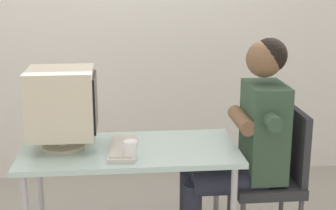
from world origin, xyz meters
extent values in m
cylinder|color=#B7B7BC|center=(-0.56, 0.24, 0.34)|extent=(0.04, 0.04, 0.69)
cylinder|color=#B7B7BC|center=(0.56, 0.24, 0.34)|extent=(0.04, 0.04, 0.69)
cube|color=silver|center=(0.00, 0.00, 0.70)|extent=(1.24, 0.61, 0.03)
cylinder|color=beige|center=(-0.38, 0.04, 0.73)|extent=(0.24, 0.24, 0.02)
cylinder|color=beige|center=(-0.38, 0.04, 0.77)|extent=(0.06, 0.06, 0.06)
cube|color=beige|center=(-0.38, 0.04, 0.99)|extent=(0.36, 0.34, 0.38)
cube|color=black|center=(-0.19, 0.04, 0.99)|extent=(0.01, 0.29, 0.31)
cube|color=silver|center=(-0.04, -0.03, 0.73)|extent=(0.18, 0.45, 0.02)
cube|color=beige|center=(-0.04, -0.03, 0.75)|extent=(0.15, 0.40, 0.01)
cylinder|color=#4C4C51|center=(0.64, 0.22, 0.21)|extent=(0.03, 0.03, 0.42)
cylinder|color=#4C4C51|center=(0.99, 0.22, 0.21)|extent=(0.03, 0.03, 0.42)
cube|color=#2D2D33|center=(0.82, 0.04, 0.45)|extent=(0.41, 0.41, 0.06)
cube|color=#2D2D33|center=(1.00, 0.04, 0.69)|extent=(0.04, 0.37, 0.43)
cube|color=#334C38|center=(0.80, 0.04, 0.78)|extent=(0.22, 0.35, 0.57)
sphere|color=brown|center=(0.78, 0.04, 1.21)|extent=(0.21, 0.21, 0.21)
sphere|color=black|center=(0.81, 0.04, 1.23)|extent=(0.20, 0.20, 0.20)
cylinder|color=#262838|center=(0.58, -0.05, 0.50)|extent=(0.44, 0.14, 0.14)
cylinder|color=#262838|center=(0.58, 0.13, 0.50)|extent=(0.44, 0.14, 0.14)
cylinder|color=#262838|center=(0.36, 0.13, 0.25)|extent=(0.11, 0.11, 0.50)
cylinder|color=#334C38|center=(0.78, -0.16, 0.90)|extent=(0.09, 0.14, 0.09)
cylinder|color=#334C38|center=(0.78, 0.25, 0.90)|extent=(0.09, 0.14, 0.09)
cylinder|color=brown|center=(0.66, 0.04, 0.85)|extent=(0.09, 0.35, 0.09)
cylinder|color=white|center=(0.00, -0.19, 0.77)|extent=(0.07, 0.07, 0.11)
torus|color=white|center=(0.00, -0.15, 0.77)|extent=(0.07, 0.01, 0.07)
camera|label=1|loc=(-0.04, -2.74, 1.71)|focal=54.02mm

